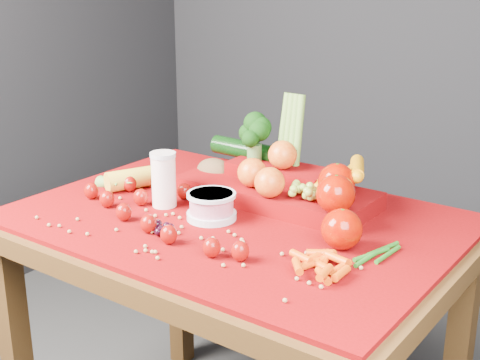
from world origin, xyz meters
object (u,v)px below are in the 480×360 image
Objects in this scene: yogurt_bowl at (211,205)px; produce_mound at (287,181)px; milk_glass at (164,178)px; table at (235,256)px.

produce_mound reaches higher than yogurt_bowl.
yogurt_bowl is (0.15, -0.00, -0.04)m from milk_glass.
produce_mound reaches higher than milk_glass.
table is 0.15m from yogurt_bowl.
milk_glass is 0.24× the size of produce_mound.
yogurt_bowl is at bearing -0.23° from milk_glass.
yogurt_bowl is at bearing -127.85° from table.
yogurt_bowl reaches higher than table.
produce_mound is at bearing 68.82° from table.
table is at bearing -111.18° from produce_mound.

